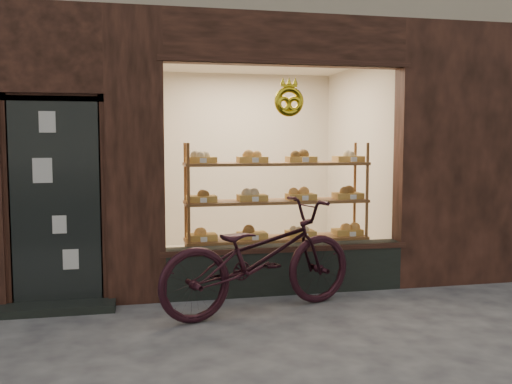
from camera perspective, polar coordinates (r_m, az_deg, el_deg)
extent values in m
plane|color=#38373D|center=(4.54, 4.55, -17.19)|extent=(90.00, 90.00, 0.00)
cube|color=black|center=(6.53, 2.99, -7.68)|extent=(2.70, 0.25, 0.55)
cube|color=black|center=(6.16, -19.38, -0.96)|extent=(0.90, 0.04, 2.15)
cube|color=black|center=(6.20, -19.27, -10.90)|extent=(1.15, 0.35, 0.08)
torus|color=gold|center=(6.28, 3.32, 9.03)|extent=(0.33, 0.07, 0.33)
cube|color=brown|center=(6.98, 2.06, -8.73)|extent=(2.20, 0.45, 0.04)
cube|color=brown|center=(6.88, 2.07, -4.68)|extent=(2.20, 0.45, 0.03)
cube|color=brown|center=(6.82, 2.08, -0.95)|extent=(2.20, 0.45, 0.04)
cube|color=brown|center=(6.78, 2.09, 2.83)|extent=(2.20, 0.45, 0.04)
cylinder|color=brown|center=(6.46, -6.74, -2.66)|extent=(0.04, 0.04, 1.70)
cylinder|color=brown|center=(6.99, 11.01, -2.13)|extent=(0.04, 0.04, 1.70)
cylinder|color=brown|center=(6.85, -7.05, -2.22)|extent=(0.04, 0.04, 1.70)
cylinder|color=brown|center=(7.35, 9.82, -1.75)|extent=(0.04, 0.04, 1.70)
cube|color=#B28736|center=(6.71, -5.42, -4.50)|extent=(0.34, 0.24, 0.07)
sphere|color=orange|center=(6.70, -5.43, -3.78)|extent=(0.11, 0.11, 0.11)
cube|color=white|center=(6.53, -5.23, -4.77)|extent=(0.07, 0.01, 0.05)
cube|color=#B28736|center=(6.80, -0.39, -4.34)|extent=(0.34, 0.24, 0.07)
sphere|color=brown|center=(6.79, -0.39, -3.63)|extent=(0.11, 0.11, 0.11)
cube|color=white|center=(6.63, -0.06, -4.60)|extent=(0.08, 0.01, 0.05)
cube|color=#B28736|center=(6.95, 4.48, -4.15)|extent=(0.34, 0.24, 0.07)
sphere|color=tan|center=(6.94, 4.48, -3.46)|extent=(0.11, 0.11, 0.11)
cube|color=white|center=(6.77, 4.92, -4.40)|extent=(0.07, 0.01, 0.05)
cube|color=#B28736|center=(7.14, 9.11, -3.95)|extent=(0.34, 0.24, 0.07)
sphere|color=orange|center=(7.13, 9.11, -3.28)|extent=(0.11, 0.11, 0.11)
cube|color=white|center=(6.97, 9.66, -4.18)|extent=(0.08, 0.01, 0.05)
cube|color=#B28736|center=(6.65, -5.46, -0.67)|extent=(0.34, 0.24, 0.07)
sphere|color=brown|center=(6.64, -5.46, 0.06)|extent=(0.11, 0.11, 0.11)
cube|color=white|center=(6.47, -5.27, -0.83)|extent=(0.07, 0.01, 0.06)
cube|color=#B28736|center=(6.74, -0.39, -0.56)|extent=(0.34, 0.24, 0.07)
sphere|color=tan|center=(6.74, -0.39, 0.15)|extent=(0.11, 0.11, 0.11)
cube|color=white|center=(6.56, -0.06, -0.72)|extent=(0.08, 0.01, 0.06)
cube|color=#B28736|center=(6.89, 4.50, -0.46)|extent=(0.34, 0.24, 0.07)
sphere|color=orange|center=(6.88, 4.51, 0.25)|extent=(0.11, 0.11, 0.11)
cube|color=white|center=(6.71, 4.95, -0.61)|extent=(0.07, 0.01, 0.06)
cube|color=#B28736|center=(7.09, 9.16, -0.35)|extent=(0.34, 0.24, 0.07)
sphere|color=brown|center=(7.08, 9.17, 0.33)|extent=(0.11, 0.11, 0.11)
cube|color=white|center=(6.91, 9.71, -0.50)|extent=(0.08, 0.01, 0.06)
cube|color=#B28736|center=(6.62, -5.49, 3.21)|extent=(0.34, 0.24, 0.07)
sphere|color=tan|center=(6.62, -5.50, 3.94)|extent=(0.11, 0.11, 0.11)
cube|color=white|center=(6.43, -5.30, 3.15)|extent=(0.07, 0.01, 0.06)
cube|color=#B28736|center=(6.71, -0.39, 3.26)|extent=(0.34, 0.24, 0.07)
sphere|color=orange|center=(6.71, -0.39, 3.98)|extent=(0.11, 0.11, 0.11)
cube|color=white|center=(6.53, -0.06, 3.21)|extent=(0.08, 0.01, 0.06)
cube|color=#B28736|center=(6.86, 4.53, 3.28)|extent=(0.34, 0.24, 0.07)
sphere|color=brown|center=(6.86, 4.53, 3.99)|extent=(0.11, 0.11, 0.11)
cube|color=white|center=(6.68, 4.98, 3.23)|extent=(0.07, 0.01, 0.06)
cube|color=#B28736|center=(7.06, 9.21, 3.29)|extent=(0.34, 0.24, 0.07)
sphere|color=tan|center=(7.05, 9.22, 3.98)|extent=(0.11, 0.11, 0.11)
cube|color=white|center=(6.88, 9.77, 3.23)|extent=(0.08, 0.01, 0.06)
imported|color=black|center=(5.75, 0.34, -6.49)|extent=(2.27, 1.34, 1.13)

